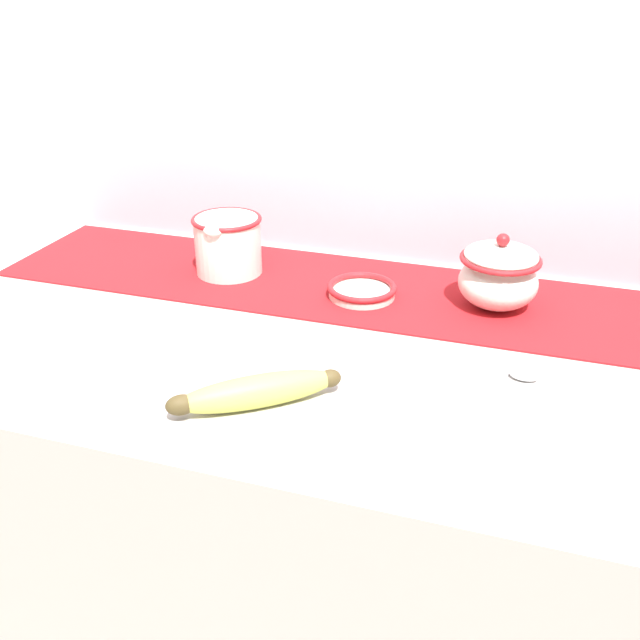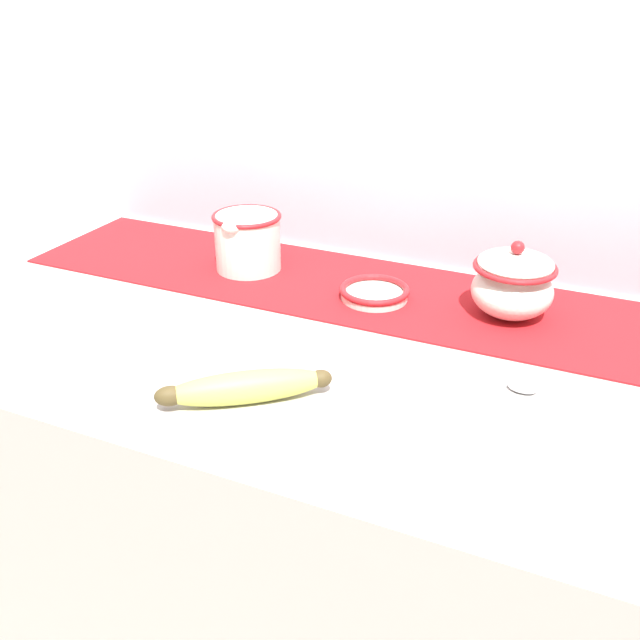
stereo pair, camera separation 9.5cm
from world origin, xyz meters
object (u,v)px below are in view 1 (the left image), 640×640
at_px(cream_pitcher, 228,243).
at_px(spoon, 515,374).
at_px(small_dish, 361,290).
at_px(banana, 256,391).
at_px(sugar_bowl, 499,275).

distance_m(cream_pitcher, spoon, 0.53).
xyz_separation_m(small_dish, banana, (-0.04, -0.34, 0.01)).
bearing_deg(spoon, sugar_bowl, 108.27).
bearing_deg(cream_pitcher, banana, -61.30).
bearing_deg(spoon, small_dish, 151.32).
height_order(banana, spoon, banana).
bearing_deg(spoon, banana, -144.65).
relative_size(cream_pitcher, sugar_bowl, 1.12).
bearing_deg(banana, spoon, 29.50).
bearing_deg(sugar_bowl, small_dish, -172.57).
relative_size(sugar_bowl, banana, 0.65).
xyz_separation_m(sugar_bowl, small_dish, (-0.21, -0.03, -0.04)).
xyz_separation_m(small_dish, spoon, (0.25, -0.17, -0.01)).
bearing_deg(banana, small_dish, 83.21).
height_order(sugar_bowl, small_dish, sugar_bowl).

